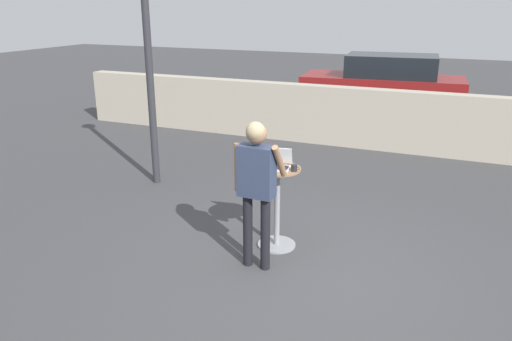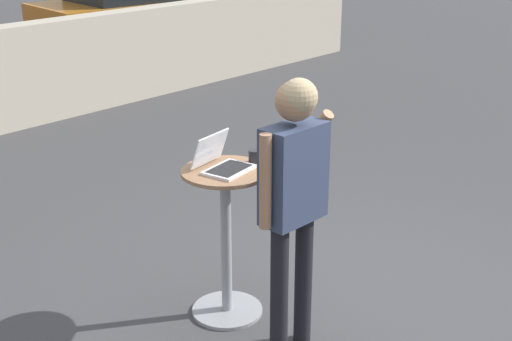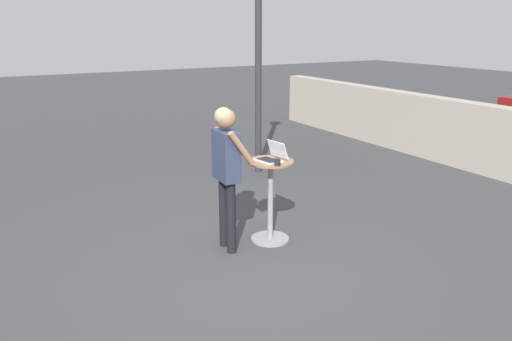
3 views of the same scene
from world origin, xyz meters
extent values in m
plane|color=#3D3D3F|center=(0.00, 0.00, 0.00)|extent=(50.00, 50.00, 0.00)
cylinder|color=gray|center=(-0.58, 0.61, 0.01)|extent=(0.48, 0.48, 0.03)
cylinder|color=gray|center=(-0.58, 0.61, 0.52)|extent=(0.07, 0.07, 0.99)
cylinder|color=#8C6647|center=(-0.58, 0.61, 1.03)|extent=(0.57, 0.57, 0.02)
cube|color=silver|center=(-0.58, 0.58, 1.05)|extent=(0.34, 0.27, 0.02)
cube|color=black|center=(-0.58, 0.58, 1.06)|extent=(0.30, 0.22, 0.00)
cube|color=silver|center=(-0.60, 0.72, 1.16)|extent=(0.32, 0.13, 0.21)
cube|color=white|center=(-0.60, 0.72, 1.17)|extent=(0.30, 0.11, 0.19)
cylinder|color=#232328|center=(-0.36, 0.56, 1.08)|extent=(0.07, 0.07, 0.08)
torus|color=#232328|center=(-0.31, 0.56, 1.09)|extent=(0.04, 0.01, 0.04)
cylinder|color=black|center=(-0.72, 0.03, 0.44)|extent=(0.11, 0.11, 0.88)
cylinder|color=black|center=(-0.50, 0.02, 0.44)|extent=(0.11, 0.11, 0.88)
cube|color=#2D3851|center=(-0.61, 0.03, 1.18)|extent=(0.41, 0.22, 0.58)
sphere|color=#936B4C|center=(-0.61, 0.03, 1.61)|extent=(0.23, 0.23, 0.23)
sphere|color=#9E8966|center=(-0.61, 0.00, 1.63)|extent=(0.21, 0.21, 0.21)
cylinder|color=#936B4C|center=(-0.85, 0.04, 1.19)|extent=(0.07, 0.07, 0.55)
cylinder|color=#936B4C|center=(-0.37, 0.10, 1.30)|extent=(0.08, 0.33, 0.43)
cylinder|color=#2D2D33|center=(-3.31, 2.01, 1.80)|extent=(0.12, 0.12, 3.60)
camera|label=1|loc=(1.41, -4.74, 2.94)|focal=35.00mm
camera|label=2|loc=(-3.59, -2.37, 2.64)|focal=50.00mm
camera|label=3|loc=(4.40, -2.44, 2.63)|focal=35.00mm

